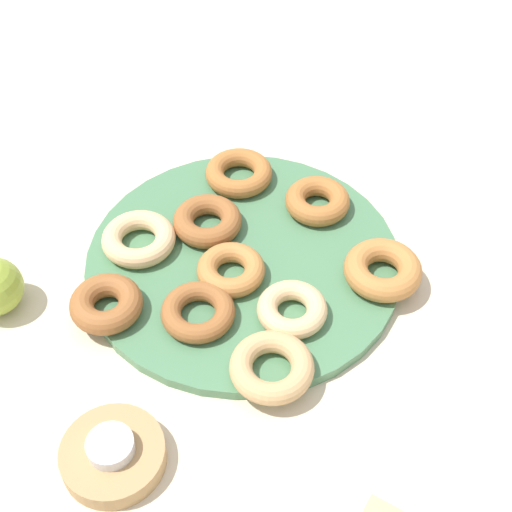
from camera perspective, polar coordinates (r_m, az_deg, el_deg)
The scene contains 14 objects.
ground_plane at distance 0.91m, azimuth -1.00°, elevation -0.69°, with size 2.40×2.40×0.00m, color beige.
donut_plate at distance 0.91m, azimuth -1.01°, elevation -0.39°, with size 0.39×0.39×0.01m, color #4C7F56.
donut_0 at distance 0.95m, azimuth 4.81°, elevation 4.30°, with size 0.08×0.08×0.03m, color #AD6B33.
donut_1 at distance 0.88m, azimuth 9.86°, elevation -1.07°, with size 0.09×0.09×0.03m, color #BC7A3D.
donut_2 at distance 0.85m, azimuth -11.60°, elevation -3.68°, with size 0.08×0.08×0.03m, color #995B2D.
donut_3 at distance 0.93m, azimuth -3.82°, elevation 2.74°, with size 0.09×0.09×0.03m, color #995B2D.
donut_4 at distance 0.99m, azimuth -1.34°, elevation 6.49°, with size 0.09×0.09×0.02m, color #AD6B33.
donut_5 at distance 0.83m, azimuth 2.63°, elevation -4.28°, with size 0.08×0.08×0.02m, color #EABC84.
donut_6 at distance 0.79m, azimuth 1.24°, elevation -8.66°, with size 0.09×0.09×0.03m, color tan.
donut_7 at distance 0.83m, azimuth -4.55°, elevation -4.37°, with size 0.08×0.08×0.02m, color #995B2D.
donut_8 at distance 0.92m, azimuth -9.14°, elevation 1.32°, with size 0.09×0.09×0.03m, color #EABC84.
donut_9 at distance 0.87m, azimuth -1.97°, elevation -1.09°, with size 0.08×0.08×0.02m, color #BC7A3D.
candle_holder at distance 0.77m, azimuth -11.07°, elevation -15.02°, with size 0.11×0.11×0.02m, color tan.
tealight at distance 0.75m, azimuth -11.29°, elevation -14.34°, with size 0.05×0.05×0.01m, color silver.
Camera 1 is at (0.31, 0.52, 0.68)m, focal length 51.28 mm.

